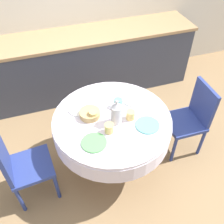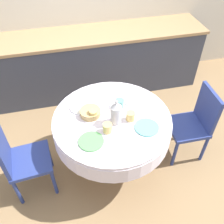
{
  "view_description": "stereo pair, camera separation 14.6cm",
  "coord_description": "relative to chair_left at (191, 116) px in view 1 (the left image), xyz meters",
  "views": [
    {
      "loc": [
        -0.53,
        -1.61,
        2.44
      ],
      "look_at": [
        0.0,
        0.0,
        0.82
      ],
      "focal_mm": 40.0,
      "sensor_mm": 36.0,
      "label": 1
    },
    {
      "loc": [
        -0.39,
        -1.65,
        2.44
      ],
      "look_at": [
        0.0,
        0.0,
        0.82
      ],
      "focal_mm": 40.0,
      "sensor_mm": 36.0,
      "label": 2
    }
  ],
  "objects": [
    {
      "name": "cup_near_right",
      "position": [
        -0.76,
        -0.04,
        0.3
      ],
      "size": [
        0.08,
        0.08,
        0.09
      ],
      "primitive_type": "cylinder",
      "color": "#DBB766",
      "rests_on": "dining_table"
    },
    {
      "name": "dining_table",
      "position": [
        -0.92,
        0.02,
        0.12
      ],
      "size": [
        1.16,
        1.16,
        0.74
      ],
      "color": "brown",
      "rests_on": "ground_plane"
    },
    {
      "name": "plate_near_right",
      "position": [
        -0.64,
        -0.18,
        0.26
      ],
      "size": [
        0.23,
        0.23,
        0.01
      ],
      "primitive_type": "cylinder",
      "color": "#60BCB7",
      "rests_on": "dining_table"
    },
    {
      "name": "chair_right",
      "position": [
        -1.84,
        -0.06,
        0.0
      ],
      "size": [
        0.43,
        0.43,
        0.88
      ],
      "rotation": [
        0.0,
        0.0,
        -1.48
      ],
      "color": "navy",
      "rests_on": "ground_plane"
    },
    {
      "name": "ground_plane",
      "position": [
        -0.92,
        0.02,
        -0.49
      ],
      "size": [
        12.0,
        12.0,
        0.0
      ],
      "primitive_type": "plane",
      "color": "#8E704C"
    },
    {
      "name": "plate_far_left",
      "position": [
        -1.19,
        0.24,
        0.26
      ],
      "size": [
        0.23,
        0.23,
        0.01
      ],
      "primitive_type": "cylinder",
      "color": "white",
      "rests_on": "dining_table"
    },
    {
      "name": "cup_far_right",
      "position": [
        -0.81,
        0.16,
        0.3
      ],
      "size": [
        0.08,
        0.08,
        0.09
      ],
      "primitive_type": "cylinder",
      "color": "#5BA39E",
      "rests_on": "dining_table"
    },
    {
      "name": "plate_near_left",
      "position": [
        -1.17,
        -0.23,
        0.26
      ],
      "size": [
        0.23,
        0.23,
        0.01
      ],
      "primitive_type": "cylinder",
      "color": "#5BA85B",
      "rests_on": "dining_table"
    },
    {
      "name": "bread_basket",
      "position": [
        -1.12,
        0.11,
        0.28
      ],
      "size": [
        0.2,
        0.2,
        0.06
      ],
      "primitive_type": "cylinder",
      "color": "tan",
      "rests_on": "dining_table"
    },
    {
      "name": "cup_near_left",
      "position": [
        -1.0,
        -0.14,
        0.3
      ],
      "size": [
        0.08,
        0.08,
        0.09
      ],
      "primitive_type": "cylinder",
      "color": "#DBB766",
      "rests_on": "dining_table"
    },
    {
      "name": "kitchen_counter",
      "position": [
        -0.92,
        1.46,
        -0.03
      ],
      "size": [
        3.24,
        0.64,
        0.91
      ],
      "color": "#383D4C",
      "rests_on": "ground_plane"
    },
    {
      "name": "plate_far_right",
      "position": [
        -0.63,
        0.2,
        0.26
      ],
      "size": [
        0.23,
        0.23,
        0.01
      ],
      "primitive_type": "cylinder",
      "color": "white",
      "rests_on": "dining_table"
    },
    {
      "name": "cup_far_left",
      "position": [
        -1.09,
        0.07,
        0.3
      ],
      "size": [
        0.08,
        0.08,
        0.09
      ],
      "primitive_type": "cylinder",
      "color": "#DBB766",
      "rests_on": "dining_table"
    },
    {
      "name": "coffee_carafe",
      "position": [
        -0.9,
        -0.04,
        0.37
      ],
      "size": [
        0.11,
        0.11,
        0.27
      ],
      "color": "#B2B2B7",
      "rests_on": "dining_table"
    },
    {
      "name": "chair_left",
      "position": [
        0.0,
        0.0,
        0.0
      ],
      "size": [
        0.41,
        0.41,
        0.88
      ],
      "rotation": [
        0.0,
        0.0,
        1.55
      ],
      "color": "navy",
      "rests_on": "ground_plane"
    }
  ]
}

